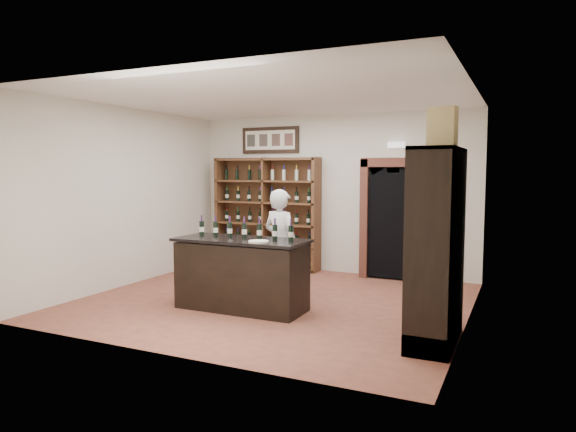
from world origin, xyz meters
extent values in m
plane|color=brown|center=(0.00, 0.00, 0.00)|extent=(5.50, 5.50, 0.00)
plane|color=white|center=(0.00, 0.00, 3.00)|extent=(5.50, 5.50, 0.00)
cube|color=silver|center=(0.00, 2.50, 1.50)|extent=(5.50, 0.04, 3.00)
cube|color=silver|center=(-2.75, 0.00, 1.50)|extent=(0.04, 5.00, 3.00)
cube|color=silver|center=(2.75, 0.00, 1.50)|extent=(0.04, 5.00, 3.00)
cube|color=brown|center=(-1.30, 2.47, 1.10)|extent=(2.20, 0.02, 2.20)
cube|color=brown|center=(-2.37, 2.29, 1.10)|extent=(0.06, 0.38, 2.20)
cube|color=brown|center=(-0.23, 2.29, 1.10)|extent=(0.06, 0.38, 2.20)
cube|color=brown|center=(-1.30, 2.29, 1.10)|extent=(0.04, 0.38, 2.20)
cube|color=brown|center=(-1.30, 2.29, 0.04)|extent=(2.18, 0.38, 0.04)
cube|color=brown|center=(-1.30, 2.29, 0.46)|extent=(2.18, 0.38, 0.04)
cube|color=brown|center=(-1.30, 2.29, 0.89)|extent=(2.18, 0.38, 0.03)
cube|color=brown|center=(-1.30, 2.29, 1.31)|extent=(2.18, 0.38, 0.04)
cube|color=brown|center=(-1.30, 2.29, 1.74)|extent=(2.18, 0.38, 0.04)
cube|color=brown|center=(-1.30, 2.29, 2.16)|extent=(2.18, 0.38, 0.04)
cube|color=black|center=(-1.30, 2.47, 2.55)|extent=(1.25, 0.04, 0.52)
cube|color=black|center=(1.25, 2.34, 1.06)|extent=(0.97, 0.29, 2.05)
cube|color=#A75440|center=(0.74, 2.32, 1.07)|extent=(0.14, 0.35, 2.15)
cube|color=#A75440|center=(1.76, 2.32, 1.07)|extent=(0.14, 0.35, 2.15)
cube|color=#A75440|center=(1.25, 2.32, 2.09)|extent=(1.15, 0.35, 0.16)
cube|color=white|center=(1.25, 2.42, 2.40)|extent=(0.30, 0.10, 0.10)
cube|color=black|center=(-0.20, -0.60, 0.47)|extent=(1.80, 0.70, 0.94)
cube|color=black|center=(-0.20, -0.60, 0.98)|extent=(1.88, 0.78, 0.04)
cylinder|color=black|center=(-0.92, -0.51, 1.10)|extent=(0.07, 0.07, 0.21)
cylinder|color=silver|center=(-0.92, -0.51, 1.09)|extent=(0.07, 0.07, 0.07)
cylinder|color=#4A2460|center=(-0.92, -0.51, 1.25)|extent=(0.03, 0.03, 0.09)
cylinder|color=black|center=(-0.68, -0.51, 1.10)|extent=(0.07, 0.07, 0.21)
cylinder|color=silver|center=(-0.68, -0.51, 1.09)|extent=(0.07, 0.07, 0.07)
cylinder|color=#4A2460|center=(-0.68, -0.51, 1.25)|extent=(0.03, 0.03, 0.09)
cylinder|color=black|center=(-0.44, -0.51, 1.10)|extent=(0.07, 0.07, 0.21)
cylinder|color=silver|center=(-0.44, -0.51, 1.09)|extent=(0.07, 0.07, 0.07)
cylinder|color=#4A2460|center=(-0.44, -0.51, 1.25)|extent=(0.03, 0.03, 0.09)
cylinder|color=black|center=(-0.20, -0.51, 1.10)|extent=(0.07, 0.07, 0.21)
cylinder|color=silver|center=(-0.20, -0.51, 1.09)|extent=(0.07, 0.07, 0.07)
cylinder|color=#4A2460|center=(-0.20, -0.51, 1.25)|extent=(0.03, 0.03, 0.09)
cylinder|color=black|center=(0.04, -0.51, 1.10)|extent=(0.07, 0.07, 0.21)
cylinder|color=silver|center=(0.04, -0.51, 1.09)|extent=(0.07, 0.07, 0.07)
cylinder|color=#4A2460|center=(0.04, -0.51, 1.25)|extent=(0.03, 0.03, 0.09)
cylinder|color=black|center=(0.28, -0.51, 1.10)|extent=(0.07, 0.07, 0.21)
cylinder|color=silver|center=(0.28, -0.51, 1.09)|extent=(0.07, 0.07, 0.07)
cylinder|color=#4A2460|center=(0.28, -0.51, 1.25)|extent=(0.03, 0.03, 0.09)
cylinder|color=black|center=(0.52, -0.51, 1.10)|extent=(0.07, 0.07, 0.21)
cylinder|color=silver|center=(0.52, -0.51, 1.09)|extent=(0.07, 0.07, 0.07)
cylinder|color=#4A2460|center=(0.52, -0.51, 1.25)|extent=(0.03, 0.03, 0.09)
cube|color=black|center=(2.72, -0.90, 1.10)|extent=(0.02, 1.20, 2.20)
cube|color=black|center=(2.49, -1.48, 1.10)|extent=(0.48, 0.04, 2.20)
cube|color=black|center=(2.49, -0.32, 1.10)|extent=(0.48, 0.04, 2.20)
cube|color=black|center=(2.49, -0.90, 2.18)|extent=(0.48, 1.20, 0.04)
cube|color=black|center=(2.49, -0.90, 0.12)|extent=(0.48, 1.20, 0.24)
cube|color=black|center=(2.49, -0.90, 0.35)|extent=(0.48, 1.16, 0.03)
cube|color=black|center=(2.49, -0.90, 0.90)|extent=(0.48, 1.16, 0.03)
cube|color=black|center=(2.49, -0.90, 1.45)|extent=(0.48, 1.16, 0.03)
imported|color=silver|center=(0.03, 0.19, 0.83)|extent=(0.69, 0.54, 1.67)
cylinder|color=silver|center=(0.19, -0.81, 1.01)|extent=(0.27, 0.27, 0.02)
cube|color=tan|center=(2.52, -0.93, 2.42)|extent=(0.33, 0.20, 0.44)
camera|label=1|loc=(3.38, -6.75, 1.95)|focal=32.00mm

